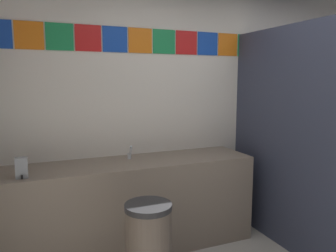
# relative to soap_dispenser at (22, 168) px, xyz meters

# --- Properties ---
(wall_back) EXTENTS (4.25, 0.09, 2.67)m
(wall_back) POSITION_rel_soap_dispenser_xyz_m (1.86, 0.49, 0.42)
(wall_back) COLOR silver
(wall_back) RESTS_ON ground_plane
(vanity_counter) EXTENTS (2.29, 0.57, 0.84)m
(vanity_counter) POSITION_rel_soap_dispenser_xyz_m (0.93, 0.17, -0.50)
(vanity_counter) COLOR gray
(vanity_counter) RESTS_ON ground_plane
(faucet_center) EXTENTS (0.04, 0.10, 0.14)m
(faucet_center) POSITION_rel_soap_dispenser_xyz_m (0.93, 0.25, -0.03)
(faucet_center) COLOR silver
(faucet_center) RESTS_ON vanity_counter
(soap_dispenser) EXTENTS (0.09, 0.09, 0.16)m
(soap_dispenser) POSITION_rel_soap_dispenser_xyz_m (0.00, 0.00, 0.00)
(soap_dispenser) COLOR gray
(soap_dispenser) RESTS_ON vanity_counter
(stall_divider) EXTENTS (0.92, 1.47, 2.09)m
(stall_divider) POSITION_rel_soap_dispenser_xyz_m (2.43, -0.54, 0.12)
(stall_divider) COLOR #33384C
(stall_divider) RESTS_ON ground_plane
(toilet) EXTENTS (0.39, 0.49, 0.74)m
(toilet) POSITION_rel_soap_dispenser_xyz_m (2.87, 0.06, -0.62)
(toilet) COLOR white
(toilet) RESTS_ON ground_plane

